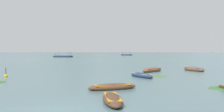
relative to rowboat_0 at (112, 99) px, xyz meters
name	(u,v)px	position (x,y,z in m)	size (l,w,h in m)	color
ground_plane	(120,52)	(-2.30, 1497.50, -0.15)	(6000.00, 6000.00, 0.00)	slate
mountain_1	(72,35)	(-434.25, 2018.35, 147.89)	(790.72, 790.72, 296.08)	#4C5B56
mountain_2	(137,36)	(132.18, 1888.22, 131.36)	(1101.40, 1101.40, 263.02)	#4C5B56
rowboat_0	(112,99)	(0.00, 0.00, 0.00)	(1.47, 3.48, 0.48)	#4C3323
rowboat_2	(194,69)	(10.14, 19.47, 0.05)	(2.54, 3.99, 0.66)	brown
rowboat_3	(152,70)	(4.46, 18.16, 0.05)	(3.54, 4.30, 0.65)	brown
rowboat_5	(141,75)	(2.50, 11.64, 0.02)	(2.61, 3.66, 0.54)	navy
rowboat_6	(112,87)	(-0.14, 3.97, 0.01)	(3.58, 2.29, 0.50)	brown
ferry_0	(127,55)	(4.43, 150.85, 0.30)	(7.89, 3.95, 2.54)	navy
ferry_1	(63,56)	(-26.71, 95.09, 0.30)	(9.03, 5.09, 2.54)	navy
mooring_buoy	(6,76)	(-11.15, 11.18, -0.05)	(0.39, 0.39, 1.06)	yellow
weed_patch_2	(154,76)	(3.81, 12.23, -0.15)	(2.65, 2.06, 0.14)	#477033
weed_patch_3	(222,88)	(7.44, 4.65, -0.15)	(2.13, 1.66, 0.14)	#38662D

